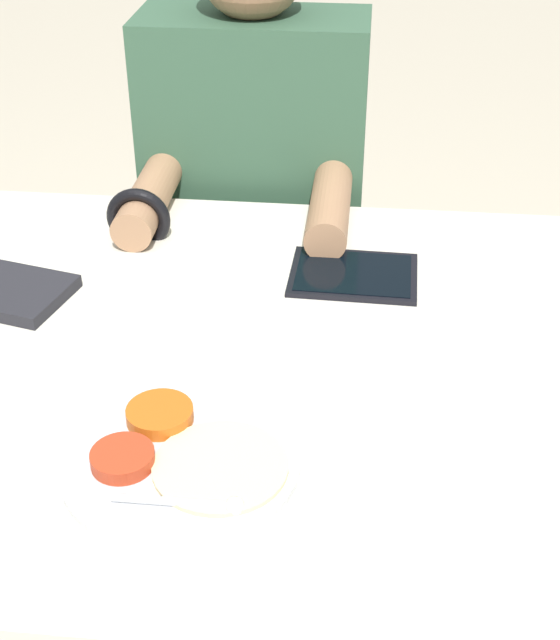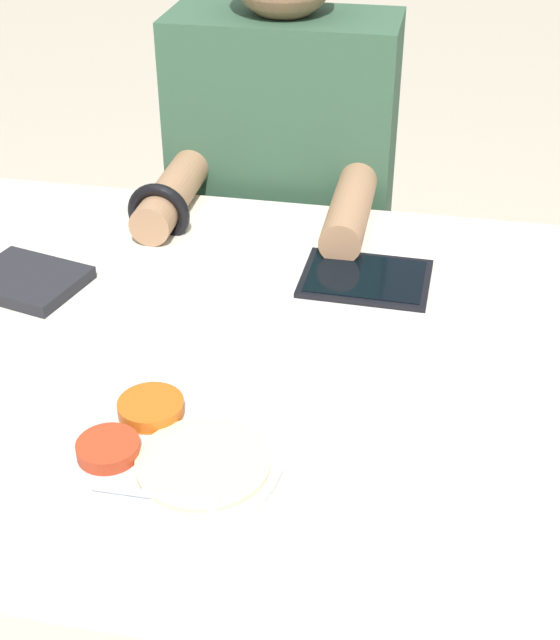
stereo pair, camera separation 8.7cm
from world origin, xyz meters
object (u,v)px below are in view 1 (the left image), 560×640
object	(u,v)px
thali_tray	(179,457)
person_diner	(256,243)
tablet_device	(353,275)
red_notebook	(12,293)

from	to	relation	value
thali_tray	person_diner	distance (m)	0.86
thali_tray	tablet_device	distance (m)	0.49
red_notebook	person_diner	bearing A→B (deg)	58.94
thali_tray	person_diner	size ratio (longest dim) A/B	0.23
thali_tray	tablet_device	world-z (taller)	thali_tray
red_notebook	tablet_device	bearing A→B (deg)	12.75
thali_tray	person_diner	bearing A→B (deg)	91.35
thali_tray	red_notebook	size ratio (longest dim) A/B	1.47
tablet_device	person_diner	size ratio (longest dim) A/B	0.17
tablet_device	thali_tray	bearing A→B (deg)	-112.59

